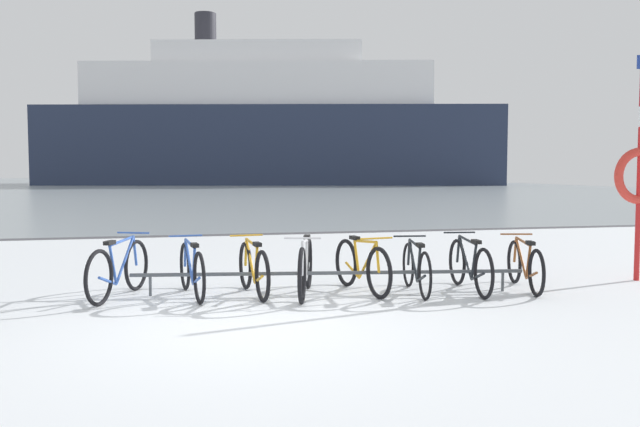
# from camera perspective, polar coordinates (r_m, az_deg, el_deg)

# --- Properties ---
(ground) EXTENTS (80.00, 132.00, 0.08)m
(ground) POSITION_cam_1_polar(r_m,az_deg,el_deg) (60.84, -12.15, 2.16)
(ground) COLOR silver
(bike_rack) EXTENTS (5.26, 0.86, 0.31)m
(bike_rack) POSITION_cam_1_polar(r_m,az_deg,el_deg) (8.97, 0.86, -5.20)
(bike_rack) COLOR #4C5156
(bike_rack) RESTS_ON ground
(bicycle_0) EXTENTS (0.74, 1.66, 0.82)m
(bicycle_0) POSITION_cam_1_polar(r_m,az_deg,el_deg) (9.05, -16.93, -4.64)
(bicycle_0) COLOR black
(bicycle_0) RESTS_ON ground
(bicycle_1) EXTENTS (0.46, 1.70, 0.78)m
(bicycle_1) POSITION_cam_1_polar(r_m,az_deg,el_deg) (8.91, -10.99, -4.80)
(bicycle_1) COLOR black
(bicycle_1) RESTS_ON ground
(bicycle_2) EXTENTS (0.46, 1.63, 0.78)m
(bicycle_2) POSITION_cam_1_polar(r_m,az_deg,el_deg) (8.88, -5.75, -4.79)
(bicycle_2) COLOR black
(bicycle_2) RESTS_ON ground
(bicycle_3) EXTENTS (0.64, 1.76, 0.83)m
(bicycle_3) POSITION_cam_1_polar(r_m,az_deg,el_deg) (8.80, -1.26, -4.69)
(bicycle_3) COLOR black
(bicycle_3) RESTS_ON ground
(bicycle_4) EXTENTS (0.47, 1.68, 0.80)m
(bicycle_4) POSITION_cam_1_polar(r_m,az_deg,el_deg) (9.06, 3.62, -4.56)
(bicycle_4) COLOR black
(bicycle_4) RESTS_ON ground
(bicycle_5) EXTENTS (0.46, 1.59, 0.75)m
(bicycle_5) POSITION_cam_1_polar(r_m,az_deg,el_deg) (9.09, 8.28, -4.67)
(bicycle_5) COLOR black
(bicycle_5) RESTS_ON ground
(bicycle_6) EXTENTS (0.46, 1.72, 0.78)m
(bicycle_6) POSITION_cam_1_polar(r_m,az_deg,el_deg) (9.33, 12.76, -4.42)
(bicycle_6) COLOR black
(bicycle_6) RESTS_ON ground
(bicycle_7) EXTENTS (0.55, 1.63, 0.75)m
(bicycle_7) POSITION_cam_1_polar(r_m,az_deg,el_deg) (9.68, 17.22, -4.30)
(bicycle_7) COLOR black
(bicycle_7) RESTS_ON ground
(rescue_post) EXTENTS (0.85, 0.13, 3.51)m
(rescue_post) POSITION_cam_1_polar(r_m,az_deg,el_deg) (11.01, 25.83, 3.28)
(rescue_post) COLOR red
(rescue_post) RESTS_ON ground
(ferry_ship) EXTENTS (49.65, 24.13, 18.49)m
(ferry_ship) POSITION_cam_1_polar(r_m,az_deg,el_deg) (73.12, -4.45, 7.40)
(ferry_ship) COLOR #232D47
(ferry_ship) RESTS_ON ground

